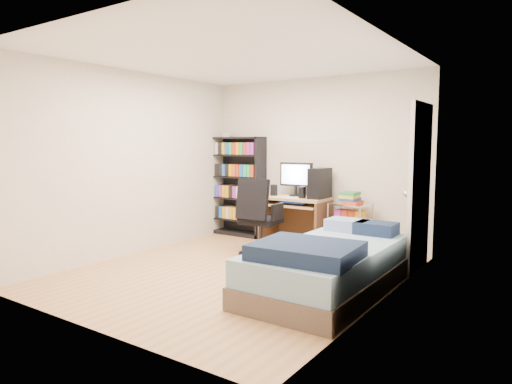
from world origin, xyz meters
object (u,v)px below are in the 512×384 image
Objects in this scene: media_shelf at (238,185)px; computer_desk at (303,202)px; office_chair at (259,231)px; bed at (328,265)px.

computer_desk is at bearing -6.32° from media_shelf.
office_chair is at bearing -104.97° from computer_desk.
media_shelf is at bearing 143.72° from bed.
media_shelf is 0.79× the size of bed.
computer_desk is 1.17× the size of office_chair.
media_shelf reaches higher than computer_desk.
media_shelf reaches higher than bed.
office_chair is 1.70m from bed.
computer_desk is (1.29, -0.14, -0.17)m from media_shelf.
bed is (1.23, -1.71, -0.40)m from computer_desk.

